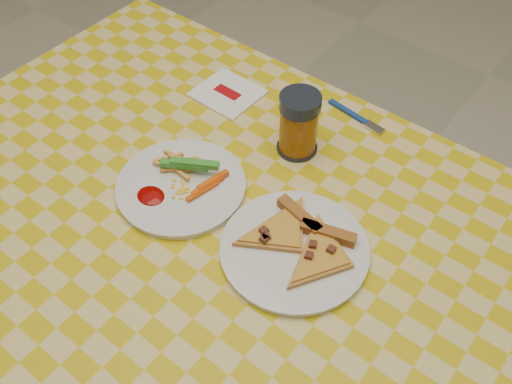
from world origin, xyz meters
TOP-DOWN VIEW (x-y plane):
  - table at (0.00, 0.00)m, footprint 1.28×0.88m
  - plate_left at (-0.09, 0.01)m, footprint 0.25×0.25m
  - plate_right at (0.15, 0.02)m, footprint 0.29×0.29m
  - fries_veggies at (-0.10, 0.02)m, footprint 0.16×0.15m
  - pizza_slices at (0.16, 0.04)m, footprint 0.24×0.21m
  - drink_glass at (0.01, 0.23)m, footprint 0.08×0.08m
  - napkin at (-0.20, 0.27)m, footprint 0.13×0.12m
  - fork at (0.06, 0.38)m, footprint 0.14×0.03m

SIDE VIEW (x-z plane):
  - table at x=0.00m, z-range 0.30..1.06m
  - napkin at x=-0.20m, z-range 0.76..0.76m
  - fork at x=0.06m, z-range 0.76..0.76m
  - plate_left at x=-0.09m, z-range 0.76..0.77m
  - plate_right at x=0.15m, z-range 0.76..0.77m
  - pizza_slices at x=0.16m, z-range 0.76..0.79m
  - fries_veggies at x=-0.10m, z-range 0.76..0.80m
  - drink_glass at x=0.01m, z-range 0.75..0.89m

